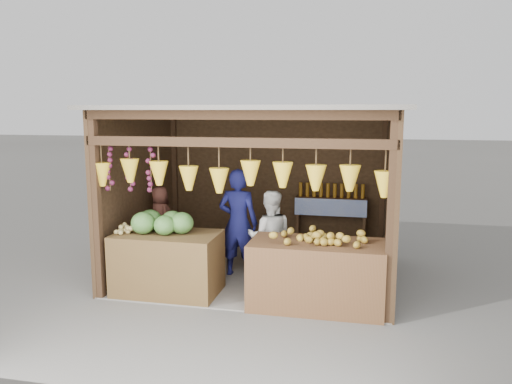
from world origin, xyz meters
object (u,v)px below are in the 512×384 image
at_px(vendor_seated, 160,217).
at_px(counter_right, 316,275).
at_px(woman_standing, 270,237).
at_px(man_standing, 238,223).
at_px(counter_left, 168,264).

bearing_deg(vendor_seated, counter_right, -162.79).
xyz_separation_m(counter_right, woman_standing, (-0.78, 0.81, 0.27)).
bearing_deg(woman_standing, man_standing, -29.15).
height_order(man_standing, vendor_seated, man_standing).
xyz_separation_m(counter_left, counter_right, (2.11, -0.04, 0.00)).
xyz_separation_m(counter_left, woman_standing, (1.33, 0.77, 0.27)).
distance_m(counter_left, woman_standing, 1.56).
relative_size(man_standing, woman_standing, 1.21).
xyz_separation_m(man_standing, woman_standing, (0.54, -0.19, -0.15)).
distance_m(counter_right, woman_standing, 1.15).
height_order(counter_right, woman_standing, woman_standing).
xyz_separation_m(woman_standing, vendor_seated, (-1.93, 0.39, 0.13)).
distance_m(counter_right, vendor_seated, 2.99).
bearing_deg(vendor_seated, man_standing, -147.18).
bearing_deg(man_standing, counter_right, 144.54).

